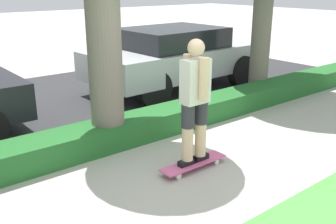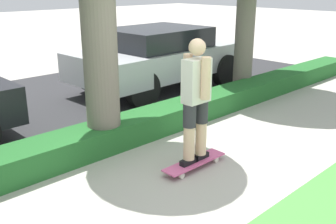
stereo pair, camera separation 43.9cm
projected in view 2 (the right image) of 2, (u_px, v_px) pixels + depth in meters
ground_plane at (196, 180)px, 4.90m from camera, size 60.00×60.00×0.00m
street_asphalt at (39, 107)px, 7.77m from camera, size 14.94×5.00×0.01m
hedge_row at (118, 133)px, 5.94m from camera, size 14.94×0.60×0.37m
skateboard at (195, 162)px, 5.21m from camera, size 0.99×0.24×0.10m
skater_person at (196, 99)px, 4.93m from camera, size 0.49×0.42×1.62m
parked_car_middle at (159, 56)px, 8.89m from camera, size 4.18×2.03×1.39m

